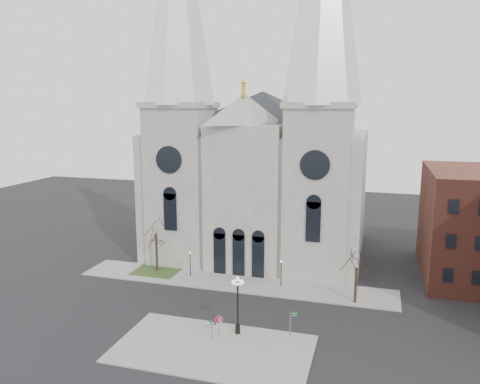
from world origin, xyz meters
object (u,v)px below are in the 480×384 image
(stop_sign, at_px, (219,321))
(street_name_sign, at_px, (291,321))
(globe_lamp, at_px, (238,298))
(one_way_sign, at_px, (212,326))

(stop_sign, xyz_separation_m, street_name_sign, (6.56, 2.35, -0.16))
(globe_lamp, bearing_deg, one_way_sign, -137.65)
(globe_lamp, distance_m, one_way_sign, 3.58)
(globe_lamp, relative_size, one_way_sign, 3.09)
(stop_sign, relative_size, street_name_sign, 0.91)
(globe_lamp, xyz_separation_m, one_way_sign, (-1.99, -1.82, -2.35))
(street_name_sign, bearing_deg, one_way_sign, -174.04)
(stop_sign, bearing_deg, street_name_sign, 21.05)
(street_name_sign, bearing_deg, stop_sign, -177.60)
(one_way_sign, bearing_deg, stop_sign, 52.88)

